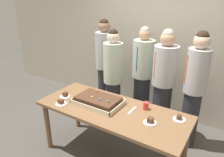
# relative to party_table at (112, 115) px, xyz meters

# --- Properties ---
(ground_plane) EXTENTS (12.00, 12.00, 0.00)m
(ground_plane) POSITION_rel_party_table_xyz_m (0.00, 0.00, -0.69)
(ground_plane) COLOR #4C4742
(interior_back_panel) EXTENTS (8.00, 0.12, 3.00)m
(interior_back_panel) POSITION_rel_party_table_xyz_m (0.00, 1.60, 0.81)
(interior_back_panel) COLOR #B2A893
(interior_back_panel) RESTS_ON ground_plane
(party_table) EXTENTS (1.97, 0.80, 0.78)m
(party_table) POSITION_rel_party_table_xyz_m (0.00, 0.00, 0.00)
(party_table) COLOR brown
(party_table) RESTS_ON ground_plane
(sheet_cake) EXTENTS (0.64, 0.41, 0.12)m
(sheet_cake) POSITION_rel_party_table_xyz_m (-0.23, 0.02, 0.14)
(sheet_cake) COLOR beige
(sheet_cake) RESTS_ON party_table
(plated_slice_near_left) EXTENTS (0.15, 0.15, 0.07)m
(plated_slice_near_left) POSITION_rel_party_table_xyz_m (-0.75, -0.07, 0.12)
(plated_slice_near_left) COLOR white
(plated_slice_near_left) RESTS_ON party_table
(plated_slice_near_right) EXTENTS (0.15, 0.15, 0.07)m
(plated_slice_near_right) POSITION_rel_party_table_xyz_m (0.54, -0.03, 0.12)
(plated_slice_near_right) COLOR white
(plated_slice_near_right) RESTS_ON party_table
(plated_slice_far_left) EXTENTS (0.15, 0.15, 0.06)m
(plated_slice_far_left) POSITION_rel_party_table_xyz_m (0.81, 0.21, 0.11)
(plated_slice_far_left) COLOR white
(plated_slice_far_left) RESTS_ON party_table
(plated_slice_far_right) EXTENTS (0.15, 0.15, 0.06)m
(plated_slice_far_right) POSITION_rel_party_table_xyz_m (-0.64, -0.26, 0.11)
(plated_slice_far_right) COLOR white
(plated_slice_far_right) RESTS_ON party_table
(drink_cup_nearest) EXTENTS (0.07, 0.07, 0.10)m
(drink_cup_nearest) POSITION_rel_party_table_xyz_m (0.37, 0.23, 0.14)
(drink_cup_nearest) COLOR red
(drink_cup_nearest) RESTS_ON party_table
(cake_server_utensil) EXTENTS (0.03, 0.20, 0.01)m
(cake_server_utensil) POSITION_rel_party_table_xyz_m (0.25, 0.10, 0.10)
(cake_server_utensil) COLOR silver
(cake_server_utensil) RESTS_ON party_table
(person_serving_front) EXTENTS (0.32, 0.32, 1.78)m
(person_serving_front) POSITION_rel_party_table_xyz_m (-0.78, 0.99, 0.24)
(person_serving_front) COLOR #28282D
(person_serving_front) RESTS_ON ground_plane
(person_green_shirt_behind) EXTENTS (0.35, 0.35, 1.72)m
(person_green_shirt_behind) POSITION_rel_party_table_xyz_m (0.36, 0.88, 0.20)
(person_green_shirt_behind) COLOR #28282D
(person_green_shirt_behind) RESTS_ON ground_plane
(person_striped_tie_right) EXTENTS (0.35, 0.35, 1.69)m
(person_striped_tie_right) POSITION_rel_party_table_xyz_m (-0.08, 1.10, 0.18)
(person_striped_tie_right) COLOR #28282D
(person_striped_tie_right) RESTS_ON ground_plane
(person_far_right_suit) EXTENTS (0.31, 0.31, 1.67)m
(person_far_right_suit) POSITION_rel_party_table_xyz_m (-0.43, 0.71, 0.19)
(person_far_right_suit) COLOR #28282D
(person_far_right_suit) RESTS_ON ground_plane
(person_left_edge_reaching) EXTENTS (0.30, 0.30, 1.74)m
(person_left_edge_reaching) POSITION_rel_party_table_xyz_m (0.81, 0.87, 0.23)
(person_left_edge_reaching) COLOR #28282D
(person_left_edge_reaching) RESTS_ON ground_plane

